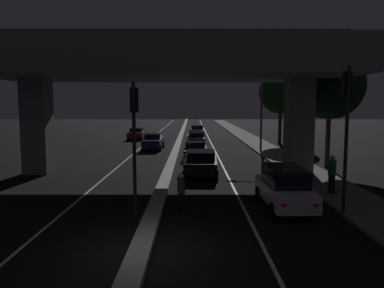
{
  "coord_description": "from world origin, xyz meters",
  "views": [
    {
      "loc": [
        1.51,
        -10.45,
        4.33
      ],
      "look_at": [
        1.37,
        22.27,
        0.88
      ],
      "focal_mm": 35.0,
      "sensor_mm": 36.0,
      "label": 1
    }
  ],
  "objects_px": {
    "car_dark_blue_fourth": "(197,139)",
    "car_grey_sixth": "(199,132)",
    "pedestrian_on_sidewalk": "(334,174)",
    "traffic_light_left_of_median": "(136,126)",
    "car_black_second": "(203,163)",
    "car_dark_blue_third": "(197,150)",
    "motorcycle_red_filtering_mid": "(186,163)",
    "traffic_light_right_of_median": "(348,115)",
    "car_dark_red_second_oncoming": "(138,133)",
    "street_lamp": "(259,100)",
    "car_silver_fifth": "(197,136)",
    "car_dark_blue_lead_oncoming": "(155,141)",
    "car_white_lead": "(286,187)",
    "motorcycle_black_filtering_near": "(183,194)"
  },
  "relations": [
    {
      "from": "car_dark_blue_fourth",
      "to": "car_grey_sixth",
      "type": "bearing_deg",
      "value": -3.94
    },
    {
      "from": "pedestrian_on_sidewalk",
      "to": "traffic_light_left_of_median",
      "type": "bearing_deg",
      "value": -160.84
    },
    {
      "from": "car_black_second",
      "to": "pedestrian_on_sidewalk",
      "type": "xyz_separation_m",
      "value": [
        6.08,
        -5.25,
        0.26
      ]
    },
    {
      "from": "car_dark_blue_third",
      "to": "motorcycle_red_filtering_mid",
      "type": "bearing_deg",
      "value": 174.73
    },
    {
      "from": "traffic_light_right_of_median",
      "to": "motorcycle_red_filtering_mid",
      "type": "distance_m",
      "value": 11.76
    },
    {
      "from": "car_dark_blue_fourth",
      "to": "traffic_light_right_of_median",
      "type": "bearing_deg",
      "value": -168.89
    },
    {
      "from": "car_dark_blue_fourth",
      "to": "motorcycle_red_filtering_mid",
      "type": "height_order",
      "value": "car_dark_blue_fourth"
    },
    {
      "from": "car_grey_sixth",
      "to": "car_dark_red_second_oncoming",
      "type": "bearing_deg",
      "value": 109.26
    },
    {
      "from": "traffic_light_right_of_median",
      "to": "street_lamp",
      "type": "distance_m",
      "value": 19.78
    },
    {
      "from": "traffic_light_left_of_median",
      "to": "street_lamp",
      "type": "bearing_deg",
      "value": 67.45
    },
    {
      "from": "car_silver_fifth",
      "to": "car_dark_blue_lead_oncoming",
      "type": "relative_size",
      "value": 0.95
    },
    {
      "from": "car_white_lead",
      "to": "car_dark_blue_third",
      "type": "relative_size",
      "value": 1.02
    },
    {
      "from": "car_dark_red_second_oncoming",
      "to": "car_grey_sixth",
      "type": "bearing_deg",
      "value": 110.14
    },
    {
      "from": "traffic_light_left_of_median",
      "to": "car_silver_fifth",
      "type": "bearing_deg",
      "value": 84.78
    },
    {
      "from": "motorcycle_red_filtering_mid",
      "to": "car_white_lead",
      "type": "bearing_deg",
      "value": -154.61
    },
    {
      "from": "car_white_lead",
      "to": "car_black_second",
      "type": "height_order",
      "value": "car_white_lead"
    },
    {
      "from": "car_black_second",
      "to": "car_silver_fifth",
      "type": "relative_size",
      "value": 1.07
    },
    {
      "from": "car_white_lead",
      "to": "motorcycle_red_filtering_mid",
      "type": "xyz_separation_m",
      "value": [
        -4.34,
        8.31,
        -0.3
      ]
    },
    {
      "from": "car_black_second",
      "to": "pedestrian_on_sidewalk",
      "type": "height_order",
      "value": "pedestrian_on_sidewalk"
    },
    {
      "from": "traffic_light_left_of_median",
      "to": "motorcycle_red_filtering_mid",
      "type": "distance_m",
      "value": 9.89
    },
    {
      "from": "traffic_light_left_of_median",
      "to": "car_black_second",
      "type": "xyz_separation_m",
      "value": [
        2.8,
        8.34,
        -2.74
      ]
    },
    {
      "from": "car_dark_red_second_oncoming",
      "to": "motorcycle_black_filtering_near",
      "type": "bearing_deg",
      "value": 12.23
    },
    {
      "from": "car_dark_blue_third",
      "to": "car_grey_sixth",
      "type": "bearing_deg",
      "value": 0.02
    },
    {
      "from": "traffic_light_right_of_median",
      "to": "car_silver_fifth",
      "type": "relative_size",
      "value": 1.31
    },
    {
      "from": "traffic_light_right_of_median",
      "to": "car_dark_blue_fourth",
      "type": "distance_m",
      "value": 24.18
    },
    {
      "from": "car_black_second",
      "to": "car_dark_blue_fourth",
      "type": "bearing_deg",
      "value": 3.27
    },
    {
      "from": "car_dark_blue_fourth",
      "to": "car_dark_red_second_oncoming",
      "type": "xyz_separation_m",
      "value": [
        -7.27,
        8.89,
        -0.07
      ]
    },
    {
      "from": "traffic_light_right_of_median",
      "to": "car_silver_fifth",
      "type": "xyz_separation_m",
      "value": [
        -5.5,
        29.19,
        -3.19
      ]
    },
    {
      "from": "car_grey_sixth",
      "to": "car_dark_blue_third",
      "type": "bearing_deg",
      "value": 178.53
    },
    {
      "from": "traffic_light_right_of_median",
      "to": "motorcycle_red_filtering_mid",
      "type": "xyz_separation_m",
      "value": [
        -6.4,
        9.28,
        -3.33
      ]
    },
    {
      "from": "car_white_lead",
      "to": "car_dark_blue_fourth",
      "type": "distance_m",
      "value": 22.63
    },
    {
      "from": "pedestrian_on_sidewalk",
      "to": "car_dark_blue_lead_oncoming",
      "type": "bearing_deg",
      "value": 119.2
    },
    {
      "from": "traffic_light_right_of_median",
      "to": "car_black_second",
      "type": "bearing_deg",
      "value": 122.76
    },
    {
      "from": "car_dark_red_second_oncoming",
      "to": "pedestrian_on_sidewalk",
      "type": "height_order",
      "value": "pedestrian_on_sidewalk"
    },
    {
      "from": "car_silver_fifth",
      "to": "motorcycle_red_filtering_mid",
      "type": "bearing_deg",
      "value": 177.94
    },
    {
      "from": "traffic_light_left_of_median",
      "to": "car_dark_blue_third",
      "type": "height_order",
      "value": "traffic_light_left_of_median"
    },
    {
      "from": "car_dark_red_second_oncoming",
      "to": "motorcycle_red_filtering_mid",
      "type": "relative_size",
      "value": 2.44
    },
    {
      "from": "car_silver_fifth",
      "to": "car_dark_red_second_oncoming",
      "type": "xyz_separation_m",
      "value": [
        -7.34,
        3.02,
        0.01
      ]
    },
    {
      "from": "traffic_light_right_of_median",
      "to": "car_silver_fifth",
      "type": "bearing_deg",
      "value": 100.67
    },
    {
      "from": "car_black_second",
      "to": "car_dark_blue_lead_oncoming",
      "type": "relative_size",
      "value": 1.01
    },
    {
      "from": "car_dark_blue_third",
      "to": "car_dark_red_second_oncoming",
      "type": "distance_m",
      "value": 17.96
    },
    {
      "from": "car_white_lead",
      "to": "car_dark_blue_fourth",
      "type": "relative_size",
      "value": 0.96
    },
    {
      "from": "car_grey_sixth",
      "to": "street_lamp",
      "type": "bearing_deg",
      "value": -160.97
    },
    {
      "from": "car_dark_blue_fourth",
      "to": "car_silver_fifth",
      "type": "bearing_deg",
      "value": -3.07
    },
    {
      "from": "car_dark_blue_fourth",
      "to": "car_silver_fifth",
      "type": "height_order",
      "value": "car_dark_blue_fourth"
    },
    {
      "from": "traffic_light_left_of_median",
      "to": "car_dark_red_second_oncoming",
      "type": "xyz_separation_m",
      "value": [
        -4.68,
        32.21,
        -2.79
      ]
    },
    {
      "from": "car_white_lead",
      "to": "car_dark_red_second_oncoming",
      "type": "bearing_deg",
      "value": 18.1
    },
    {
      "from": "traffic_light_right_of_median",
      "to": "car_white_lead",
      "type": "height_order",
      "value": "traffic_light_right_of_median"
    },
    {
      "from": "motorcycle_red_filtering_mid",
      "to": "car_dark_blue_fourth",
      "type": "bearing_deg",
      "value": -5.54
    },
    {
      "from": "car_grey_sixth",
      "to": "car_dark_blue_lead_oncoming",
      "type": "xyz_separation_m",
      "value": [
        -4.44,
        -13.2,
        -0.0
      ]
    }
  ]
}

